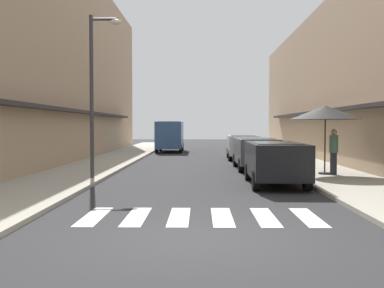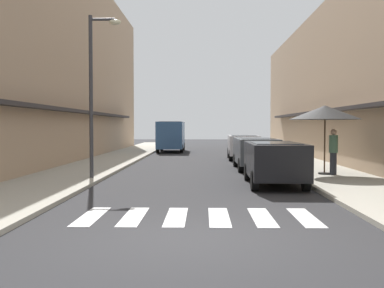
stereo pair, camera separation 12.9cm
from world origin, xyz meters
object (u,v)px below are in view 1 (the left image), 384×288
Objects in this scene: cafe_umbrella at (325,113)px; pedestrian_walking_near at (334,151)px; delivery_van at (170,134)px; parked_car_mid at (255,150)px; parked_car_far at (243,144)px; street_lamp at (96,80)px; parked_car_near at (275,158)px.

pedestrian_walking_near is at bearing -37.87° from cafe_umbrella.
delivery_van is 19.68m from pedestrian_walking_near.
delivery_van is at bearing 108.51° from parked_car_mid.
parked_car_mid is at bearing -71.49° from delivery_van.
parked_car_far is (0.00, 6.48, -0.00)m from parked_car_mid.
street_lamp reaches higher than cafe_umbrella.
street_lamp is (-6.36, -4.64, 2.78)m from parked_car_mid.
pedestrian_walking_near is at bearing 7.82° from street_lamp.
pedestrian_walking_near is (2.66, 2.42, 0.14)m from parked_car_near.
parked_car_mid is 6.48m from parked_car_far.
delivery_van reaches higher than parked_car_far.
delivery_van is 19.40m from cafe_umbrella.
cafe_umbrella is at bearing -73.56° from pedestrian_walking_near.
cafe_umbrella is at bearing -76.16° from parked_car_far.
parked_car_near and parked_car_far have the same top height.
parked_car_near is at bearing 6.55° from pedestrian_walking_near.
parked_car_near is at bearing -10.51° from street_lamp.
parked_car_mid is at bearing 126.82° from cafe_umbrella.
cafe_umbrella is (2.38, -9.66, 1.63)m from parked_car_far.
parked_car_near is 1.53× the size of cafe_umbrella.
pedestrian_walking_near reaches higher than parked_car_mid.
delivery_van is 0.91× the size of street_lamp.
parked_car_mid and parked_car_far have the same top height.
street_lamp reaches higher than parked_car_near.
delivery_van is (-4.94, 20.57, 0.48)m from parked_car_near.
parked_car_near is 3.91m from cafe_umbrella.
parked_car_near and parked_car_mid have the same top height.
parked_car_far is 2.36× the size of pedestrian_walking_near.
parked_car_far is at bearing 60.22° from street_lamp.
parked_car_near is 7.04m from street_lamp.
street_lamp reaches higher than pedestrian_walking_near.
pedestrian_walking_near reaches higher than parked_car_far.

